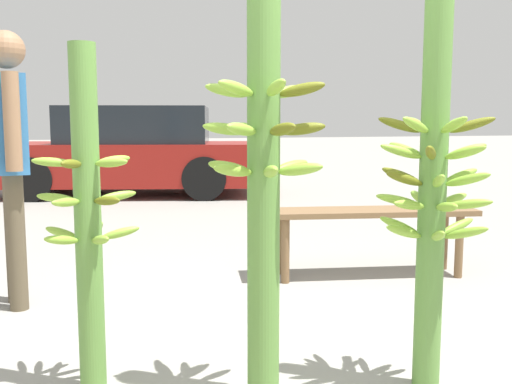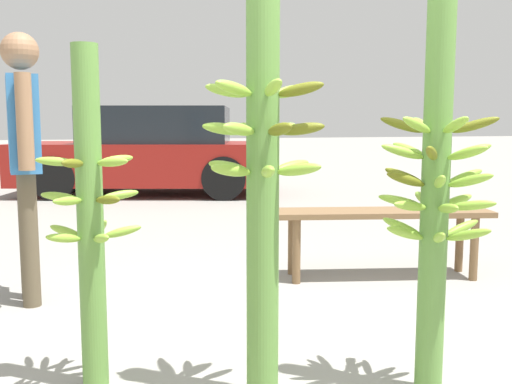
{
  "view_description": "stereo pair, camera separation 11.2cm",
  "coord_description": "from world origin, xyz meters",
  "px_view_note": "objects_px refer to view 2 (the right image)",
  "views": [
    {
      "loc": [
        -0.86,
        -1.91,
        1.15
      ],
      "look_at": [
        -0.07,
        0.3,
        0.86
      ],
      "focal_mm": 40.0,
      "sensor_mm": 36.0,
      "label": 1
    },
    {
      "loc": [
        -0.75,
        -1.95,
        1.15
      ],
      "look_at": [
        -0.07,
        0.3,
        0.86
      ],
      "focal_mm": 40.0,
      "sensor_mm": 36.0,
      "label": 2
    }
  ],
  "objects_px": {
    "banana_stalk_right": "(435,187)",
    "banana_stalk_left": "(90,217)",
    "market_bench": "(382,220)",
    "vendor_person": "(24,142)",
    "banana_stalk_center": "(263,181)",
    "parked_car": "(152,152)"
  },
  "relations": [
    {
      "from": "banana_stalk_left",
      "to": "banana_stalk_right",
      "type": "relative_size",
      "value": 0.85
    },
    {
      "from": "banana_stalk_right",
      "to": "vendor_person",
      "type": "relative_size",
      "value": 1.02
    },
    {
      "from": "banana_stalk_center",
      "to": "parked_car",
      "type": "bearing_deg",
      "value": 86.92
    },
    {
      "from": "market_bench",
      "to": "parked_car",
      "type": "distance_m",
      "value": 5.74
    },
    {
      "from": "banana_stalk_left",
      "to": "vendor_person",
      "type": "bearing_deg",
      "value": 105.2
    },
    {
      "from": "banana_stalk_left",
      "to": "banana_stalk_center",
      "type": "xyz_separation_m",
      "value": [
        0.67,
        -0.31,
        0.16
      ]
    },
    {
      "from": "banana_stalk_right",
      "to": "vendor_person",
      "type": "height_order",
      "value": "banana_stalk_right"
    },
    {
      "from": "banana_stalk_center",
      "to": "vendor_person",
      "type": "height_order",
      "value": "banana_stalk_center"
    },
    {
      "from": "banana_stalk_left",
      "to": "banana_stalk_right",
      "type": "height_order",
      "value": "banana_stalk_right"
    },
    {
      "from": "market_bench",
      "to": "vendor_person",
      "type": "bearing_deg",
      "value": -169.6
    },
    {
      "from": "banana_stalk_center",
      "to": "banana_stalk_left",
      "type": "bearing_deg",
      "value": 155.4
    },
    {
      "from": "banana_stalk_right",
      "to": "vendor_person",
      "type": "distance_m",
      "value": 2.52
    },
    {
      "from": "banana_stalk_left",
      "to": "banana_stalk_center",
      "type": "bearing_deg",
      "value": -24.6
    },
    {
      "from": "banana_stalk_left",
      "to": "parked_car",
      "type": "height_order",
      "value": "banana_stalk_left"
    },
    {
      "from": "banana_stalk_right",
      "to": "market_bench",
      "type": "distance_m",
      "value": 1.89
    },
    {
      "from": "market_bench",
      "to": "banana_stalk_left",
      "type": "bearing_deg",
      "value": -136.14
    },
    {
      "from": "banana_stalk_right",
      "to": "market_bench",
      "type": "xyz_separation_m",
      "value": [
        0.72,
        1.69,
        -0.45
      ]
    },
    {
      "from": "banana_stalk_right",
      "to": "banana_stalk_left",
      "type": "bearing_deg",
      "value": 161.38
    },
    {
      "from": "banana_stalk_center",
      "to": "banana_stalk_right",
      "type": "distance_m",
      "value": 0.72
    },
    {
      "from": "banana_stalk_left",
      "to": "parked_car",
      "type": "xyz_separation_m",
      "value": [
        1.06,
        6.88,
        -0.07
      ]
    },
    {
      "from": "market_bench",
      "to": "parked_car",
      "type": "height_order",
      "value": "parked_car"
    },
    {
      "from": "banana_stalk_right",
      "to": "market_bench",
      "type": "bearing_deg",
      "value": 67.02
    }
  ]
}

